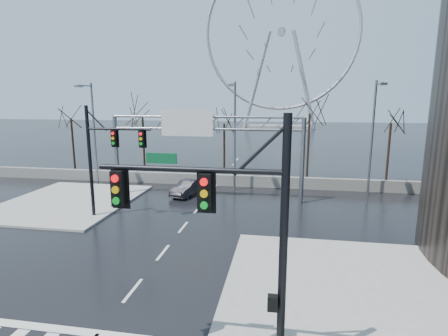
% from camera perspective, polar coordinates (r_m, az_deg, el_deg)
% --- Properties ---
extents(ground, '(260.00, 260.00, 0.00)m').
position_cam_1_polar(ground, '(16.98, -14.66, -18.75)').
color(ground, black).
rests_on(ground, ground).
extents(sidewalk_right_ext, '(12.00, 10.00, 0.15)m').
position_cam_1_polar(sidewalk_right_ext, '(17.80, 21.14, -17.42)').
color(sidewalk_right_ext, gray).
rests_on(sidewalk_right_ext, ground).
extents(sidewalk_far, '(10.00, 12.00, 0.15)m').
position_cam_1_polar(sidewalk_far, '(31.83, -24.03, -5.03)').
color(sidewalk_far, gray).
rests_on(sidewalk_far, ground).
extents(barrier_wall, '(52.00, 0.50, 1.10)m').
position_cam_1_polar(barrier_wall, '(34.84, -1.21, -1.94)').
color(barrier_wall, slate).
rests_on(barrier_wall, ground).
extents(signal_mast_near, '(5.52, 0.41, 8.00)m').
position_cam_1_polar(signal_mast_near, '(10.01, 1.89, -9.15)').
color(signal_mast_near, black).
rests_on(signal_mast_near, ground).
extents(signal_mast_far, '(4.72, 0.41, 8.00)m').
position_cam_1_polar(signal_mast_far, '(25.70, -19.00, 2.56)').
color(signal_mast_far, black).
rests_on(signal_mast_far, ground).
extents(sign_gantry, '(16.36, 0.40, 7.60)m').
position_cam_1_polar(sign_gantry, '(29.28, -3.82, 4.78)').
color(sign_gantry, slate).
rests_on(sign_gantry, ground).
extents(streetlight_left, '(0.50, 2.55, 10.00)m').
position_cam_1_polar(streetlight_left, '(36.57, -20.74, 6.43)').
color(streetlight_left, slate).
rests_on(streetlight_left, ground).
extents(streetlight_mid, '(0.50, 2.55, 10.00)m').
position_cam_1_polar(streetlight_mid, '(31.92, 1.69, 6.58)').
color(streetlight_mid, slate).
rests_on(streetlight_mid, ground).
extents(streetlight_right, '(0.50, 2.55, 10.00)m').
position_cam_1_polar(streetlight_right, '(32.52, 23.24, 5.78)').
color(streetlight_right, slate).
rests_on(streetlight_right, ground).
extents(tree_far_left, '(3.50, 3.50, 7.00)m').
position_cam_1_polar(tree_far_left, '(44.70, -23.65, 6.52)').
color(tree_far_left, black).
rests_on(tree_far_left, ground).
extents(tree_left, '(3.75, 3.75, 7.50)m').
position_cam_1_polar(tree_left, '(40.01, -13.14, 7.31)').
color(tree_left, black).
rests_on(tree_left, ground).
extents(tree_center, '(3.25, 3.25, 6.50)m').
position_cam_1_polar(tree_center, '(38.52, 0.03, 6.26)').
color(tree_center, black).
rests_on(tree_center, ground).
extents(tree_right, '(3.90, 3.90, 7.80)m').
position_cam_1_polar(tree_right, '(37.01, 13.75, 7.38)').
color(tree_right, black).
rests_on(tree_right, ground).
extents(tree_far_right, '(3.40, 3.40, 6.80)m').
position_cam_1_polar(tree_far_right, '(38.94, 25.52, 5.61)').
color(tree_far_right, black).
rests_on(tree_far_right, ground).
extents(ferris_wheel, '(45.00, 6.00, 50.91)m').
position_cam_1_polar(ferris_wheel, '(109.82, 9.33, 20.14)').
color(ferris_wheel, gray).
rests_on(ferris_wheel, ground).
extents(car, '(2.46, 4.30, 1.34)m').
position_cam_1_polar(car, '(31.35, -5.94, -3.23)').
color(car, black).
rests_on(car, ground).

